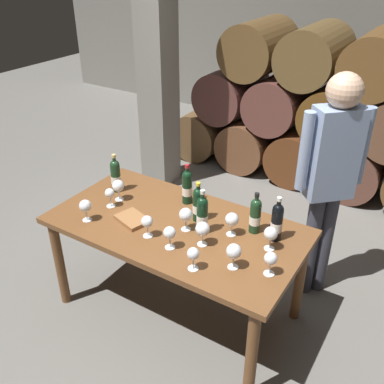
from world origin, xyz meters
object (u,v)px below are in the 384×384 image
Objects in this scene: wine_bottle_3 at (277,222)px; wine_glass_10 at (193,254)px; wine_glass_5 at (110,194)px; wine_bottle_4 at (202,214)px; wine_bottle_2 at (116,175)px; wine_glass_3 at (147,222)px; wine_glass_6 at (271,234)px; wine_glass_1 at (232,220)px; wine_glass_8 at (186,215)px; wine_bottle_5 at (198,204)px; wine_glass_4 at (271,259)px; wine_glass_0 at (118,186)px; wine_glass_2 at (234,252)px; tasting_notebook at (132,219)px; dining_table at (176,235)px; wine_glass_7 at (85,206)px; wine_bottle_1 at (255,215)px; wine_glass_9 at (170,233)px; wine_glass_11 at (203,229)px; wine_bottle_0 at (187,186)px; sommelier_presenting at (330,171)px.

wine_glass_10 is at bearing -118.27° from wine_bottle_3.
wine_bottle_4 is at bearing 6.16° from wine_glass_5.
wine_glass_3 is at bearing -31.96° from wine_bottle_2.
wine_bottle_4 is 1.96× the size of wine_glass_6.
wine_glass_8 is (-0.28, -0.11, 0.00)m from wine_glass_1.
wine_bottle_5 is 0.69m from wine_glass_4.
wine_glass_0 is at bearing 177.94° from wine_bottle_4.
wine_glass_2 reaches higher than wine_glass_4.
wine_bottle_5 is 0.52m from wine_glass_10.
wine_glass_8 is at bearing 32.77° from tasting_notebook.
wine_bottle_5 is at bearing 63.10° from wine_glass_3.
dining_table is at bearing 70.45° from wine_glass_3.
wine_glass_0 reaches higher than wine_glass_10.
wine_bottle_4 is 0.79m from wine_glass_7.
wine_glass_2 is (0.34, -0.21, -0.02)m from wine_bottle_4.
wine_glass_7 is 0.88m from wine_glass_10.
wine_bottle_4 is at bearing 22.34° from wine_glass_7.
wine_bottle_5 reaches higher than wine_glass_10.
wine_bottle_1 is at bearing 142.51° from wine_glass_6.
dining_table is at bearing -127.35° from wine_bottle_5.
wine_glass_9 is at bearing -63.89° from dining_table.
wine_glass_3 is at bearing -174.80° from wine_glass_4.
wine_glass_9 is at bearing -138.70° from wine_glass_11.
wine_glass_6 is at bearing -84.35° from wine_bottle_3.
wine_glass_2 is (-0.09, -0.39, -0.02)m from wine_bottle_3.
wine_glass_8 is at bearing -158.60° from wine_glass_1.
wine_bottle_5 is at bearing 93.09° from wine_glass_9.
wine_glass_3 reaches higher than wine_glass_10.
wine_bottle_2 reaches higher than wine_glass_3.
wine_glass_4 is (0.20, 0.06, -0.01)m from wine_glass_2.
wine_glass_3 is at bearing -29.12° from wine_glass_0.
wine_bottle_1 is at bearing 14.82° from wine_glass_5.
wine_bottle_3 is 1.95× the size of wine_glass_7.
wine_glass_4 is at bearing -72.54° from wine_bottle_3.
wine_bottle_4 is 0.19m from wine_glass_1.
wine_bottle_5 is at bearing 32.90° from wine_glass_7.
wine_glass_0 is at bearing 88.90° from wine_glass_7.
wine_bottle_2 is 1.89× the size of wine_glass_6.
wine_bottle_5 is 0.36m from wine_glass_9.
wine_bottle_0 is at bearing 51.60° from wine_glass_7.
wine_glass_3 is at bearing -149.80° from wine_bottle_3.
wine_bottle_4 is 0.56m from wine_glass_4.
wine_bottle_4 is 0.40m from wine_glass_2.
wine_glass_0 is 1.00× the size of wine_glass_8.
wine_bottle_0 is at bearing 14.34° from wine_bottle_2.
wine_glass_2 is (1.06, -0.24, 0.00)m from wine_glass_0.
sommelier_presenting reaches higher than wine_glass_11.
wine_glass_8 is 0.99× the size of wine_glass_11.
wine_bottle_0 reaches higher than wine_glass_2.
wine_glass_0 is 1.02× the size of wine_glass_6.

